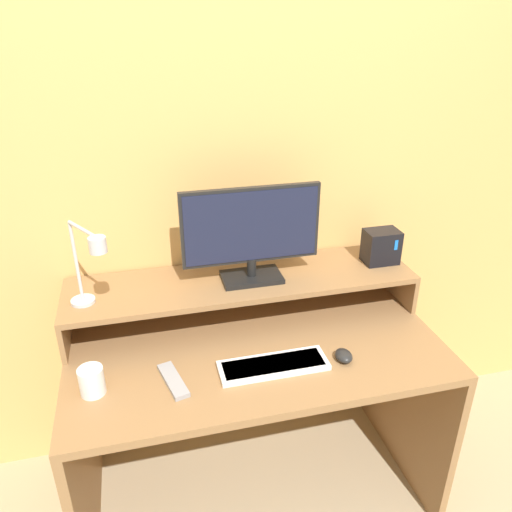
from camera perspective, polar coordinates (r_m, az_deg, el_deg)
The scene contains 10 objects.
wall_back at distance 1.98m, azimuth -3.01°, elevation 9.17°, with size 6.00×0.05×2.50m.
desk at distance 1.98m, azimuth -0.11°, elevation -14.64°, with size 1.35×0.74×0.74m.
monitor_shelf at distance 1.95m, azimuth -1.56°, elevation -3.14°, with size 1.35×0.34×0.16m.
monitor at distance 1.84m, azimuth -0.55°, elevation 2.72°, with size 0.52×0.14×0.37m.
desk_lamp at distance 1.71m, azimuth -18.56°, elevation -0.77°, with size 0.16×0.22×0.31m.
router_dock at distance 2.09m, azimuth 14.10°, elevation 1.06°, with size 0.14×0.10×0.14m.
keyboard at distance 1.73m, azimuth 2.00°, elevation -12.38°, with size 0.37×0.12×0.02m.
mouse at distance 1.79m, azimuth 9.99°, elevation -11.16°, with size 0.06×0.08×0.04m.
remote_control at distance 1.70m, azimuth -9.46°, elevation -13.85°, with size 0.09×0.19×0.02m.
mug at distance 1.69m, azimuth -18.26°, elevation -13.41°, with size 0.08×0.08×0.09m.
Camera 1 is at (-0.36, -1.09, 1.82)m, focal length 35.00 mm.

